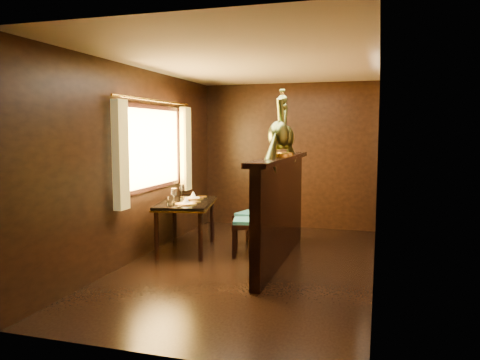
{
  "coord_description": "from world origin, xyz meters",
  "views": [
    {
      "loc": [
        1.52,
        -5.54,
        1.68
      ],
      "look_at": [
        -0.19,
        0.19,
        1.05
      ],
      "focal_mm": 35.0,
      "sensor_mm": 36.0,
      "label": 1
    }
  ],
  "objects_px": {
    "peacock_left": "(279,122)",
    "peacock_right": "(286,127)",
    "chair_left": "(257,208)",
    "chair_right": "(259,203)",
    "dining_table": "(186,206)"
  },
  "relations": [
    {
      "from": "peacock_right",
      "to": "chair_left",
      "type": "bearing_deg",
      "value": -163.88
    },
    {
      "from": "dining_table",
      "to": "peacock_left",
      "type": "distance_m",
      "value": 1.82
    },
    {
      "from": "chair_left",
      "to": "chair_right",
      "type": "distance_m",
      "value": 0.53
    },
    {
      "from": "dining_table",
      "to": "chair_left",
      "type": "bearing_deg",
      "value": -9.75
    },
    {
      "from": "peacock_left",
      "to": "peacock_right",
      "type": "distance_m",
      "value": 0.44
    },
    {
      "from": "peacock_left",
      "to": "peacock_right",
      "type": "relative_size",
      "value": 1.13
    },
    {
      "from": "dining_table",
      "to": "peacock_left",
      "type": "xyz_separation_m",
      "value": [
        1.38,
        -0.3,
        1.15
      ]
    },
    {
      "from": "chair_right",
      "to": "peacock_right",
      "type": "xyz_separation_m",
      "value": [
        0.46,
        -0.41,
        1.1
      ]
    },
    {
      "from": "chair_left",
      "to": "peacock_right",
      "type": "relative_size",
      "value": 1.66
    },
    {
      "from": "chair_left",
      "to": "peacock_right",
      "type": "height_order",
      "value": "peacock_right"
    },
    {
      "from": "chair_right",
      "to": "peacock_left",
      "type": "relative_size",
      "value": 1.44
    },
    {
      "from": "dining_table",
      "to": "peacock_right",
      "type": "height_order",
      "value": "peacock_right"
    },
    {
      "from": "dining_table",
      "to": "chair_right",
      "type": "bearing_deg",
      "value": 19.41
    },
    {
      "from": "chair_left",
      "to": "peacock_left",
      "type": "relative_size",
      "value": 1.47
    },
    {
      "from": "chair_left",
      "to": "peacock_left",
      "type": "xyz_separation_m",
      "value": [
        0.36,
        -0.34,
        1.13
      ]
    }
  ]
}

